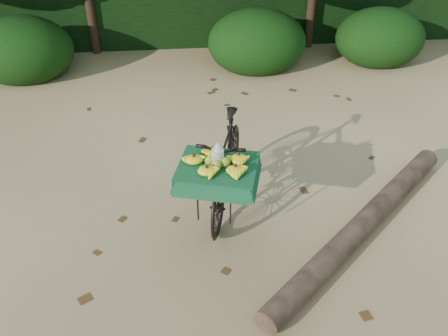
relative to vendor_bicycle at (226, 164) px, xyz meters
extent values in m
plane|color=tan|center=(-0.46, -0.05, -0.60)|extent=(80.00, 80.00, 0.00)
imported|color=black|center=(0.01, 0.02, -0.02)|extent=(1.04, 2.01, 1.16)
cube|color=black|center=(-0.15, -0.56, 0.35)|extent=(0.54, 0.60, 0.03)
cube|color=#144D25|center=(-0.15, -0.56, 0.37)|extent=(0.99, 0.89, 0.01)
ellipsoid|color=olive|center=(-0.07, -0.58, 0.43)|extent=(0.11, 0.09, 0.12)
ellipsoid|color=olive|center=(-0.13, -0.49, 0.43)|extent=(0.11, 0.09, 0.12)
ellipsoid|color=olive|center=(-0.23, -0.53, 0.43)|extent=(0.11, 0.09, 0.12)
ellipsoid|color=olive|center=(-0.17, -0.62, 0.43)|extent=(0.11, 0.09, 0.12)
cylinder|color=#EAE5C6|center=(-0.15, -0.54, 0.49)|extent=(0.14, 0.14, 0.17)
cylinder|color=brown|center=(1.54, -0.71, -0.47)|extent=(2.92, 2.70, 0.27)
camera|label=1|loc=(-0.48, -4.67, 3.28)|focal=38.00mm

